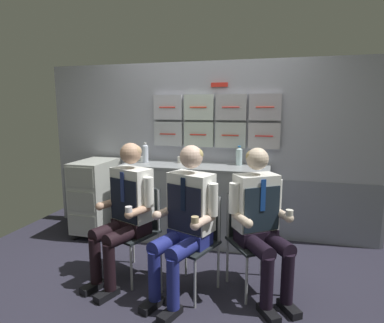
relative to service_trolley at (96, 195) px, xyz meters
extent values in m
cube|color=#282634|center=(1.32, -0.98, -0.52)|extent=(4.80, 4.80, 0.04)
cube|color=#A5A6B6|center=(1.32, 0.40, 0.57)|extent=(4.20, 0.06, 2.15)
cube|color=gray|center=(1.32, 0.37, -0.13)|extent=(4.12, 0.01, 0.75)
cube|color=#B1B4BA|center=(0.87, 0.34, 0.77)|extent=(0.37, 0.06, 0.30)
cylinder|color=red|center=(0.87, 0.31, 0.77)|extent=(0.21, 0.01, 0.01)
cube|color=#B5C1B5|center=(1.26, 0.34, 0.77)|extent=(0.37, 0.06, 0.30)
cylinder|color=red|center=(1.26, 0.31, 0.77)|extent=(0.21, 0.01, 0.01)
cube|color=#B3B9B5|center=(1.66, 0.34, 0.77)|extent=(0.37, 0.06, 0.30)
cylinder|color=red|center=(1.66, 0.31, 0.77)|extent=(0.21, 0.01, 0.01)
cube|color=#B4AEB4|center=(2.05, 0.34, 0.77)|extent=(0.37, 0.06, 0.30)
cylinder|color=red|center=(2.05, 0.31, 0.77)|extent=(0.21, 0.01, 0.01)
cube|color=silver|center=(0.87, 0.34, 1.10)|extent=(0.37, 0.06, 0.30)
cylinder|color=red|center=(0.87, 0.31, 1.10)|extent=(0.21, 0.01, 0.01)
cube|color=silver|center=(1.26, 0.34, 1.10)|extent=(0.37, 0.06, 0.30)
cylinder|color=red|center=(1.26, 0.31, 1.10)|extent=(0.21, 0.01, 0.01)
cube|color=#B0ADB5|center=(1.66, 0.34, 1.10)|extent=(0.37, 0.06, 0.30)
cylinder|color=red|center=(1.66, 0.31, 1.10)|extent=(0.21, 0.01, 0.01)
cube|color=#B1AAB5|center=(2.05, 0.34, 1.10)|extent=(0.37, 0.06, 0.30)
cylinder|color=red|center=(2.05, 0.31, 1.10)|extent=(0.21, 0.01, 0.01)
cube|color=red|center=(1.51, 0.36, 1.36)|extent=(0.20, 0.02, 0.05)
cube|color=#9A9EA2|center=(1.27, 0.11, -0.06)|extent=(1.71, 0.52, 0.90)
cube|color=gray|center=(1.27, 0.11, 0.41)|extent=(1.74, 0.53, 0.03)
sphere|color=black|center=(-0.16, -0.27, -0.47)|extent=(0.07, 0.07, 0.07)
sphere|color=black|center=(0.15, -0.27, -0.47)|extent=(0.07, 0.07, 0.07)
sphere|color=black|center=(-0.16, 0.28, -0.47)|extent=(0.07, 0.07, 0.07)
sphere|color=black|center=(0.15, 0.28, -0.47)|extent=(0.07, 0.07, 0.07)
cube|color=#B3B7AF|center=(0.00, 0.00, 0.00)|extent=(0.40, 0.64, 0.87)
cube|color=#9FA39A|center=(0.00, -0.32, -0.29)|extent=(0.35, 0.01, 0.23)
cube|color=#9FA39A|center=(0.00, -0.32, 0.00)|extent=(0.35, 0.01, 0.23)
cube|color=#9FA39A|center=(0.00, -0.32, 0.29)|extent=(0.35, 0.01, 0.23)
cylinder|color=#28282D|center=(0.00, -0.30, 0.42)|extent=(0.32, 0.02, 0.02)
cylinder|color=#A8AAAF|center=(0.67, -0.96, -0.29)|extent=(0.02, 0.02, 0.42)
cylinder|color=#A8AAAF|center=(1.00, -1.09, -0.29)|extent=(0.02, 0.02, 0.42)
cylinder|color=#A8AAAF|center=(0.80, -0.63, -0.29)|extent=(0.02, 0.02, 0.42)
cylinder|color=#A8AAAF|center=(1.14, -0.76, -0.29)|extent=(0.02, 0.02, 0.42)
cube|color=black|center=(0.90, -0.86, -0.07)|extent=(0.52, 0.52, 0.02)
cube|color=black|center=(0.97, -0.68, 0.14)|extent=(0.35, 0.16, 0.40)
cylinder|color=#A8AAAF|center=(0.80, -0.63, 0.14)|extent=(0.02, 0.02, 0.40)
cylinder|color=#A8AAAF|center=(1.14, -0.76, 0.14)|extent=(0.02, 0.02, 0.40)
cube|color=black|center=(0.67, -1.18, -0.47)|extent=(0.17, 0.24, 0.06)
cube|color=black|center=(0.85, -1.26, -0.47)|extent=(0.17, 0.24, 0.06)
cylinder|color=black|center=(0.69, -1.15, -0.24)|extent=(0.10, 0.10, 0.41)
cylinder|color=black|center=(0.86, -1.22, -0.24)|extent=(0.10, 0.10, 0.41)
cylinder|color=black|center=(0.75, -0.99, -0.01)|extent=(0.26, 0.41, 0.13)
cylinder|color=black|center=(0.93, -1.06, -0.01)|extent=(0.26, 0.41, 0.13)
cube|color=black|center=(0.90, -0.86, 0.00)|extent=(0.40, 0.31, 0.12)
cube|color=white|center=(0.91, -0.84, 0.30)|extent=(0.42, 0.32, 0.49)
cube|color=black|center=(0.87, -0.94, 0.26)|extent=(0.32, 0.14, 0.39)
cube|color=navy|center=(0.87, -0.95, 0.39)|extent=(0.04, 0.02, 0.27)
cylinder|color=white|center=(0.71, -0.76, 0.35)|extent=(0.08, 0.08, 0.26)
cylinder|color=tan|center=(0.69, -0.87, 0.20)|extent=(0.15, 0.25, 0.07)
sphere|color=tan|center=(0.65, -0.97, 0.20)|extent=(0.08, 0.08, 0.08)
cylinder|color=white|center=(1.11, -0.92, 0.35)|extent=(0.08, 0.08, 0.26)
cylinder|color=tan|center=(1.05, -1.02, 0.20)|extent=(0.15, 0.25, 0.07)
sphere|color=tan|center=(1.01, -1.12, 0.20)|extent=(0.08, 0.08, 0.08)
cylinder|color=white|center=(1.01, -1.12, 0.24)|extent=(0.06, 0.06, 0.06)
sphere|color=tan|center=(0.91, -0.84, 0.68)|extent=(0.19, 0.19, 0.19)
ellipsoid|color=tan|center=(0.92, -0.83, 0.70)|extent=(0.24, 0.23, 0.14)
cylinder|color=#A8AAAF|center=(1.27, -1.07, -0.29)|extent=(0.02, 0.02, 0.42)
cylinder|color=#A8AAAF|center=(1.60, -1.20, -0.29)|extent=(0.02, 0.02, 0.42)
cylinder|color=#A8AAAF|center=(1.40, -0.73, -0.29)|extent=(0.02, 0.02, 0.42)
cylinder|color=#A8AAAF|center=(1.73, -0.86, -0.29)|extent=(0.02, 0.02, 0.42)
cube|color=black|center=(1.50, -0.96, -0.07)|extent=(0.52, 0.52, 0.02)
cube|color=black|center=(1.57, -0.79, 0.14)|extent=(0.35, 0.16, 0.40)
cylinder|color=#A8AAAF|center=(1.40, -0.73, 0.14)|extent=(0.02, 0.02, 0.40)
cylinder|color=#A8AAAF|center=(1.73, -0.86, 0.14)|extent=(0.02, 0.02, 0.40)
cube|color=black|center=(1.27, -1.29, -0.47)|extent=(0.16, 0.24, 0.06)
cube|color=black|center=(1.45, -1.36, -0.47)|extent=(0.16, 0.24, 0.06)
cylinder|color=navy|center=(1.28, -1.26, -0.24)|extent=(0.10, 0.10, 0.41)
cylinder|color=navy|center=(1.46, -1.33, -0.24)|extent=(0.10, 0.10, 0.41)
cylinder|color=navy|center=(1.35, -1.09, -0.01)|extent=(0.26, 0.41, 0.13)
cylinder|color=navy|center=(1.53, -1.16, -0.01)|extent=(0.26, 0.41, 0.13)
cube|color=navy|center=(1.50, -0.96, 0.00)|extent=(0.40, 0.31, 0.12)
cube|color=white|center=(1.51, -0.95, 0.30)|extent=(0.42, 0.32, 0.49)
cube|color=black|center=(1.47, -1.04, 0.26)|extent=(0.32, 0.13, 0.39)
cube|color=black|center=(1.46, -1.05, 0.39)|extent=(0.04, 0.02, 0.28)
cylinder|color=white|center=(1.31, -0.87, 0.36)|extent=(0.08, 0.08, 0.27)
cylinder|color=beige|center=(1.28, -0.98, 0.20)|extent=(0.15, 0.25, 0.07)
sphere|color=beige|center=(1.24, -1.08, 0.20)|extent=(0.08, 0.08, 0.08)
cylinder|color=white|center=(1.71, -1.02, 0.36)|extent=(0.08, 0.08, 0.27)
cylinder|color=beige|center=(1.65, -1.12, 0.20)|extent=(0.15, 0.25, 0.07)
sphere|color=beige|center=(1.61, -1.22, 0.20)|extent=(0.08, 0.08, 0.08)
cylinder|color=tan|center=(1.61, -1.22, 0.24)|extent=(0.06, 0.06, 0.06)
sphere|color=beige|center=(1.51, -0.95, 0.69)|extent=(0.20, 0.20, 0.20)
ellipsoid|color=tan|center=(1.51, -0.93, 0.70)|extent=(0.24, 0.23, 0.14)
cylinder|color=#A8AAAF|center=(2.00, -1.05, -0.29)|extent=(0.02, 0.02, 0.42)
cylinder|color=#A8AAAF|center=(2.30, -0.85, -0.29)|extent=(0.02, 0.02, 0.42)
cylinder|color=#A8AAAF|center=(1.80, -0.75, -0.29)|extent=(0.02, 0.02, 0.42)
cylinder|color=#A8AAAF|center=(2.10, -0.55, -0.29)|extent=(0.02, 0.02, 0.42)
cube|color=black|center=(2.05, -0.80, -0.07)|extent=(0.55, 0.55, 0.02)
cube|color=black|center=(1.94, -0.64, 0.14)|extent=(0.32, 0.23, 0.40)
cylinder|color=#A8AAAF|center=(1.80, -0.75, 0.14)|extent=(0.02, 0.02, 0.40)
cylinder|color=#A8AAAF|center=(2.10, -0.55, 0.14)|extent=(0.02, 0.02, 0.40)
cube|color=black|center=(2.18, -1.16, -0.47)|extent=(0.20, 0.23, 0.06)
cube|color=black|center=(2.33, -1.06, -0.47)|extent=(0.20, 0.23, 0.06)
cylinder|color=black|center=(2.16, -1.13, -0.24)|extent=(0.10, 0.10, 0.41)
cylinder|color=black|center=(2.31, -1.03, -0.24)|extent=(0.10, 0.10, 0.41)
cylinder|color=black|center=(2.06, -0.99, -0.01)|extent=(0.32, 0.39, 0.13)
cylinder|color=black|center=(2.22, -0.89, -0.01)|extent=(0.32, 0.39, 0.13)
cube|color=black|center=(2.05, -0.80, 0.00)|extent=(0.39, 0.35, 0.12)
cube|color=white|center=(2.04, -0.78, 0.29)|extent=(0.41, 0.36, 0.48)
cube|color=#1A2633|center=(2.09, -0.87, 0.26)|extent=(0.28, 0.19, 0.38)
cube|color=navy|center=(2.10, -0.87, 0.38)|extent=(0.04, 0.03, 0.27)
cylinder|color=white|center=(1.86, -0.90, 0.35)|extent=(0.08, 0.08, 0.26)
cylinder|color=beige|center=(1.94, -0.97, 0.20)|extent=(0.19, 0.24, 0.07)
sphere|color=beige|center=(2.00, -1.06, 0.20)|extent=(0.08, 0.08, 0.08)
cylinder|color=white|center=(2.21, -0.67, 0.35)|extent=(0.08, 0.08, 0.26)
cylinder|color=beige|center=(2.25, -0.77, 0.20)|extent=(0.19, 0.24, 0.07)
sphere|color=beige|center=(2.31, -0.86, 0.20)|extent=(0.08, 0.08, 0.08)
cylinder|color=silver|center=(2.31, -0.86, 0.24)|extent=(0.06, 0.06, 0.06)
sphere|color=beige|center=(2.04, -0.78, 0.67)|extent=(0.19, 0.19, 0.19)
ellipsoid|color=tan|center=(2.03, -0.77, 0.68)|extent=(0.25, 0.24, 0.13)
cylinder|color=silver|center=(1.78, 0.25, 0.52)|extent=(0.08, 0.08, 0.19)
cone|color=silver|center=(1.78, 0.25, 0.62)|extent=(0.08, 0.08, 0.02)
cylinder|color=blue|center=(1.78, 0.25, 0.64)|extent=(0.03, 0.03, 0.02)
cylinder|color=silver|center=(0.63, 0.15, 0.53)|extent=(0.07, 0.07, 0.21)
cone|color=silver|center=(0.63, 0.15, 0.64)|extent=(0.07, 0.07, 0.02)
cylinder|color=silver|center=(0.63, 0.15, 0.66)|extent=(0.03, 0.03, 0.02)
cylinder|color=silver|center=(0.54, 0.24, 0.45)|extent=(0.07, 0.07, 0.06)
cylinder|color=#382114|center=(0.54, 0.24, 0.47)|extent=(0.06, 0.06, 0.01)
cylinder|color=silver|center=(1.06, 0.22, 0.46)|extent=(0.07, 0.07, 0.08)
cylinder|color=#382114|center=(1.06, 0.22, 0.49)|extent=(0.06, 0.06, 0.01)
camera|label=1|loc=(2.16, -3.42, 1.08)|focal=29.26mm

